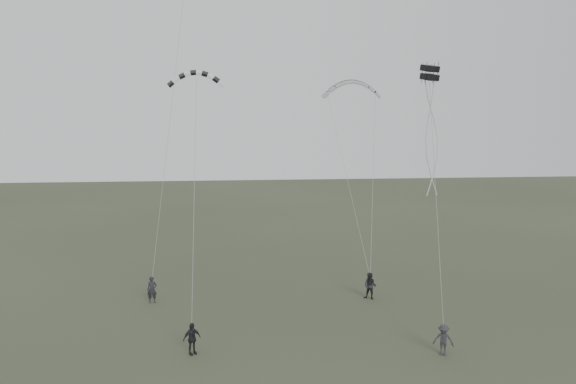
{
  "coord_description": "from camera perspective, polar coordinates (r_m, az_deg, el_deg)",
  "views": [
    {
      "loc": [
        -1.95,
        -26.99,
        11.49
      ],
      "look_at": [
        1.24,
        5.38,
        6.92
      ],
      "focal_mm": 35.0,
      "sensor_mm": 36.0,
      "label": 1
    }
  ],
  "objects": [
    {
      "name": "kite_striped",
      "position": [
        32.16,
        -9.31,
        11.89
      ],
      "size": [
        3.17,
        1.21,
        1.38
      ],
      "primitive_type": null,
      "rotation": [
        0.27,
        0.0,
        0.04
      ],
      "color": "black",
      "rests_on": "flyer_center"
    },
    {
      "name": "kite_box",
      "position": [
        30.84,
        14.2,
        11.66
      ],
      "size": [
        1.0,
        1.07,
        0.87
      ],
      "primitive_type": null,
      "rotation": [
        0.19,
        0.0,
        0.42
      ],
      "color": "black",
      "rests_on": "flyer_far"
    },
    {
      "name": "ground",
      "position": [
        29.4,
        -1.43,
        -15.01
      ],
      "size": [
        140.0,
        140.0,
        0.0
      ],
      "primitive_type": "plane",
      "color": "#313B28",
      "rests_on": "ground"
    },
    {
      "name": "flyer_far",
      "position": [
        28.69,
        15.51,
        -14.27
      ],
      "size": [
        1.13,
        0.92,
        1.52
      ],
      "primitive_type": "imported",
      "rotation": [
        0.0,
        0.0,
        -0.42
      ],
      "color": "#28292D",
      "rests_on": "ground"
    },
    {
      "name": "flyer_right",
      "position": [
        35.74,
        8.34,
        -9.43
      ],
      "size": [
        1.03,
        0.97,
        1.68
      ],
      "primitive_type": "imported",
      "rotation": [
        0.0,
        0.0,
        -0.57
      ],
      "color": "black",
      "rests_on": "ground"
    },
    {
      "name": "kite_pale_large",
      "position": [
        42.83,
        6.51,
        11.04
      ],
      "size": [
        4.51,
        1.78,
        1.93
      ],
      "primitive_type": null,
      "rotation": [
        0.2,
        0.0,
        -0.11
      ],
      "color": "#9FA2A4",
      "rests_on": "flyer_right"
    },
    {
      "name": "flyer_center",
      "position": [
        28.18,
        -9.75,
        -14.47
      ],
      "size": [
        0.98,
        0.8,
        1.55
      ],
      "primitive_type": "imported",
      "rotation": [
        0.0,
        0.0,
        0.55
      ],
      "color": "black",
      "rests_on": "ground"
    },
    {
      "name": "flyer_left",
      "position": [
        35.71,
        -13.64,
        -9.62
      ],
      "size": [
        0.62,
        0.42,
        1.63
      ],
      "primitive_type": "imported",
      "rotation": [
        0.0,
        0.0,
        0.05
      ],
      "color": "black",
      "rests_on": "ground"
    }
  ]
}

